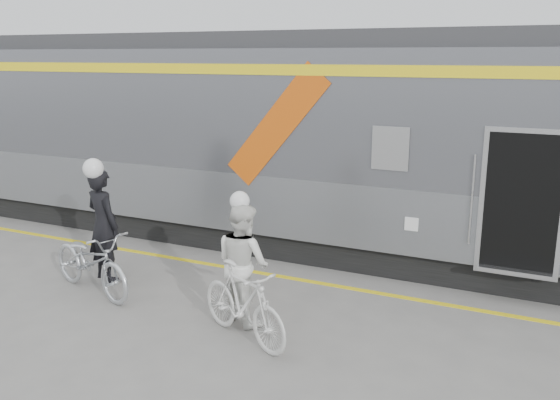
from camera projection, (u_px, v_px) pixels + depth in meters
The scene contains 9 objects.
ground at pixel (195, 323), 8.38m from camera, with size 90.00×90.00×0.00m, color slate.
train at pixel (401, 147), 10.83m from camera, with size 24.00×3.17×4.10m.
safety_strip at pixel (264, 273), 10.27m from camera, with size 24.00×0.12×0.01m, color yellow.
man at pixel (103, 225), 9.80m from camera, with size 0.70×0.46×1.91m, color black.
bicycle_left at pixel (91, 261), 9.33m from camera, with size 0.70×2.00×1.05m, color #B8BCC1.
woman at pixel (243, 263), 8.29m from camera, with size 0.84×0.65×1.72m, color white.
bicycle_right at pixel (243, 303), 7.77m from camera, with size 0.49×1.74×1.04m, color silver.
helmet_man at pixel (98, 158), 9.53m from camera, with size 0.33×0.33×0.33m, color white.
helmet_woman at pixel (242, 193), 8.05m from camera, with size 0.28×0.28×0.28m, color white.
Camera 1 is at (4.37, -6.48, 3.70)m, focal length 38.00 mm.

